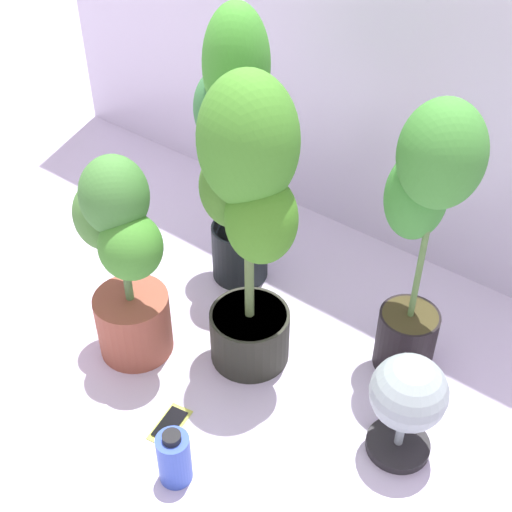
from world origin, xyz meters
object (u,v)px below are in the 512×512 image
object	(u,v)px
cell_phone	(170,424)
floor_fan	(408,398)
nutrient_bottle	(174,458)
potted_plant_front_left	(123,258)
potted_plant_back_right	(425,217)
potted_plant_back_left	(238,134)
potted_plant_center	(248,209)

from	to	relation	value
cell_phone	floor_fan	xyz separation A→B (m)	(0.56, 0.34, 0.21)
nutrient_bottle	cell_phone	bearing A→B (deg)	138.99
cell_phone	floor_fan	world-z (taller)	floor_fan
potted_plant_front_left	nutrient_bottle	distance (m)	0.58
potted_plant_back_right	cell_phone	size ratio (longest dim) A/B	5.93
potted_plant_back_left	floor_fan	distance (m)	0.94
cell_phone	nutrient_bottle	xyz separation A→B (m)	(0.13, -0.11, 0.08)
cell_phone	potted_plant_front_left	bearing A→B (deg)	141.04
floor_fan	nutrient_bottle	xyz separation A→B (m)	(-0.43, -0.45, -0.13)
floor_fan	nutrient_bottle	bearing A→B (deg)	32.98
potted_plant_back_left	potted_plant_center	world-z (taller)	potted_plant_back_left
floor_fan	potted_plant_back_left	bearing A→B (deg)	-33.97
potted_plant_center	nutrient_bottle	distance (m)	0.69
cell_phone	floor_fan	size ratio (longest dim) A/B	0.45
potted_plant_back_right	floor_fan	distance (m)	0.48
potted_plant_center	nutrient_bottle	size ratio (longest dim) A/B	5.28
potted_plant_back_right	nutrient_bottle	world-z (taller)	potted_plant_back_right
potted_plant_center	potted_plant_front_left	bearing A→B (deg)	-147.72
potted_plant_front_left	floor_fan	world-z (taller)	potted_plant_front_left
potted_plant_back_right	floor_fan	world-z (taller)	potted_plant_back_right
potted_plant_front_left	potted_plant_back_right	xyz separation A→B (m)	(0.70, 0.47, 0.19)
potted_plant_back_right	potted_plant_center	distance (m)	0.47
potted_plant_back_left	potted_plant_center	xyz separation A→B (m)	(0.27, -0.29, -0.00)
potted_plant_back_right	nutrient_bottle	bearing A→B (deg)	-109.90
potted_plant_front_left	nutrient_bottle	world-z (taller)	potted_plant_front_left
potted_plant_back_left	floor_fan	size ratio (longest dim) A/B	2.89
cell_phone	floor_fan	bearing A→B (deg)	20.67
potted_plant_back_left	floor_fan	bearing A→B (deg)	-20.74
potted_plant_front_left	potted_plant_back_left	xyz separation A→B (m)	(0.04, 0.48, 0.21)
potted_plant_front_left	potted_plant_back_left	size ratio (longest dim) A/B	0.72
potted_plant_back_right	nutrient_bottle	distance (m)	0.92
potted_plant_front_left	potted_plant_center	world-z (taller)	potted_plant_center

